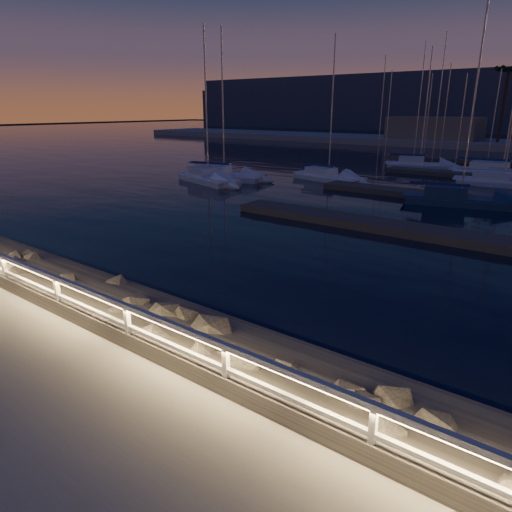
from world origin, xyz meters
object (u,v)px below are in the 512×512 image
at_px(sailboat_n, 499,172).
at_px(sailboat_i, 418,164).
at_px(guard_rail, 186,340).
at_px(sailboat_f, 457,198).
at_px(sailboat_j, 327,176).
at_px(sailboat_e, 207,177).
at_px(sailboat_g, 500,181).
at_px(sailboat_a, 222,175).

bearing_deg(sailboat_n, sailboat_i, 165.36).
height_order(guard_rail, sailboat_f, sailboat_f).
height_order(sailboat_f, sailboat_i, sailboat_f).
relative_size(sailboat_f, sailboat_j, 1.04).
height_order(sailboat_e, sailboat_g, sailboat_g).
height_order(guard_rail, sailboat_e, sailboat_e).
distance_m(sailboat_e, sailboat_n, 25.95).
bearing_deg(sailboat_j, sailboat_f, -7.13).
relative_size(guard_rail, sailboat_f, 3.69).
bearing_deg(sailboat_e, sailboat_n, 60.56).
bearing_deg(sailboat_i, sailboat_n, -29.89).
relative_size(sailboat_a, sailboat_e, 1.02).
xyz_separation_m(sailboat_f, sailboat_g, (0.66, 9.83, -0.01)).
relative_size(guard_rail, sailboat_a, 3.61).
relative_size(guard_rail, sailboat_j, 3.84).
bearing_deg(sailboat_e, sailboat_j, 59.68).
height_order(sailboat_j, sailboat_n, sailboat_n).
distance_m(guard_rail, sailboat_g, 34.70).
relative_size(sailboat_e, sailboat_j, 1.05).
xyz_separation_m(sailboat_f, sailboat_i, (-8.31, 16.99, 0.01)).
bearing_deg(sailboat_f, sailboat_g, 72.12).
xyz_separation_m(guard_rail, sailboat_i, (-9.46, 41.84, -0.95)).
relative_size(sailboat_i, sailboat_n, 0.81).
distance_m(sailboat_e, sailboat_g, 23.45).
bearing_deg(sailboat_j, guard_rail, -54.33).
xyz_separation_m(sailboat_a, sailboat_e, (0.00, -1.88, -0.00)).
distance_m(guard_rail, sailboat_j, 31.55).
relative_size(sailboat_e, sailboat_i, 1.04).
relative_size(sailboat_e, sailboat_f, 1.01).
relative_size(sailboat_j, sailboat_n, 0.80).
relative_size(sailboat_i, sailboat_j, 1.01).
height_order(sailboat_e, sailboat_n, sailboat_n).
bearing_deg(sailboat_e, sailboat_f, 25.15).
relative_size(guard_rail, sailboat_g, 3.59).
distance_m(sailboat_f, sailboat_i, 18.91).
relative_size(guard_rail, sailboat_i, 3.80).
height_order(sailboat_e, sailboat_i, sailboat_e).
distance_m(sailboat_a, sailboat_e, 1.88).
relative_size(sailboat_a, sailboat_i, 1.05).
bearing_deg(sailboat_n, sailboat_f, -89.98).
xyz_separation_m(sailboat_a, sailboat_f, (18.97, 1.12, -0.03)).
distance_m(sailboat_g, sailboat_n, 5.44).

